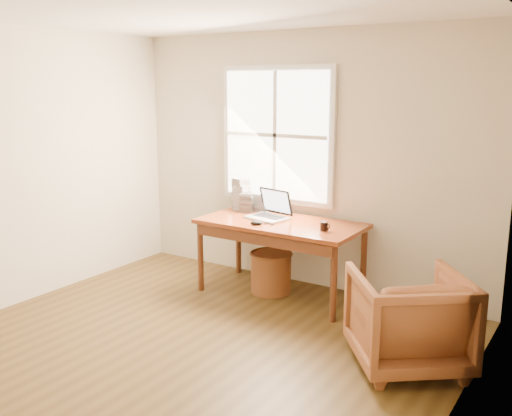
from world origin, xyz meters
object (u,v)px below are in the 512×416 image
(desk, at_px, (281,224))
(wicker_stool, at_px, (271,273))
(armchair, at_px, (408,320))
(laptop, at_px, (267,203))
(cd_stack_a, at_px, (241,198))
(coffee_mug, at_px, (324,226))

(desk, relative_size, wicker_stool, 3.96)
(armchair, bearing_deg, desk, -64.40)
(laptop, height_order, cd_stack_a, laptop)
(desk, height_order, laptop, laptop)
(wicker_stool, height_order, laptop, laptop)
(coffee_mug, distance_m, cd_stack_a, 1.17)
(desk, relative_size, coffee_mug, 19.32)
(desk, height_order, cd_stack_a, cd_stack_a)
(armchair, distance_m, coffee_mug, 1.31)
(desk, xyz_separation_m, laptop, (-0.17, 0.01, 0.18))
(armchair, xyz_separation_m, cd_stack_a, (-2.17, 1.00, 0.52))
(desk, height_order, coffee_mug, coffee_mug)
(wicker_stool, bearing_deg, coffee_mug, -8.43)
(armchair, height_order, wicker_stool, armchair)
(desk, xyz_separation_m, cd_stack_a, (-0.62, 0.22, 0.16))
(wicker_stool, relative_size, cd_stack_a, 1.49)
(wicker_stool, height_order, cd_stack_a, cd_stack_a)
(desk, bearing_deg, cd_stack_a, 160.49)
(armchair, distance_m, laptop, 1.97)
(desk, distance_m, wicker_stool, 0.54)
(armchair, xyz_separation_m, wicker_stool, (-1.66, 0.78, -0.16))
(wicker_stool, xyz_separation_m, coffee_mug, (0.62, -0.09, 0.59))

